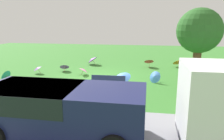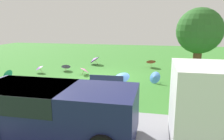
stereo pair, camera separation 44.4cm
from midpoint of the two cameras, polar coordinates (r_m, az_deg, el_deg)
The scene contains 17 objects.
ground at distance 13.25m, azimuth -4.12°, elevation -2.03°, with size 40.00×40.00×0.00m, color #387A2D.
road_strip at distance 7.05m, azimuth -18.50°, elevation -16.17°, with size 40.00×4.47×0.01m, color gray.
van_dark at distance 6.51m, azimuth -15.90°, elevation -9.62°, with size 4.60×2.13×1.53m.
park_bench at distance 10.25m, azimuth -2.13°, elevation -3.65°, with size 1.61×0.53×0.90m.
shade_tree at distance 11.60m, azimuth 21.08°, elevation 9.44°, with size 2.24×2.24×4.04m.
parasol_purple_0 at distance 10.89m, azimuth -20.47°, elevation -3.71°, with size 0.99×1.09×0.85m.
parasol_blue_0 at distance 12.22m, azimuth 10.18°, elevation -1.81°, with size 0.78×0.72×0.67m.
parasol_orange_0 at distance 16.91m, azimuth 16.46°, elevation 2.21°, with size 1.08×1.06×0.74m.
parasol_red_0 at distance 16.45m, azimuth 9.00°, elevation 2.38°, with size 0.80×0.77×0.70m.
parasol_purple_1 at distance 15.30m, azimuth -13.32°, elevation 0.96°, with size 0.77×0.74×0.58m.
parasol_pink_0 at distance 13.97m, azimuth -8.40°, elevation 0.03°, with size 0.89×0.90×0.56m.
parasol_blue_2 at distance 11.20m, azimuth 1.47°, elevation -1.90°, with size 1.23×1.22×0.82m.
parasol_purple_2 at distance 17.34m, azimuth -6.06°, elevation 2.85°, with size 0.91×0.97×0.77m.
parasol_red_1 at distance 9.65m, azimuth 17.58°, elevation -6.36°, with size 0.77×0.78×0.55m.
parasol_purple_3 at distance 15.12m, azimuth -20.00°, elevation 0.48°, with size 0.70×0.72×0.55m.
parasol_teal_0 at distance 13.92m, azimuth -27.23°, elevation -1.32°, with size 0.59×0.70×0.65m.
parasol_red_2 at distance 13.91m, azimuth 19.56°, elevation -0.42°, with size 0.71×0.82×0.76m.
Camera 1 is at (-2.89, 12.49, 3.31)m, focal length 34.49 mm.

